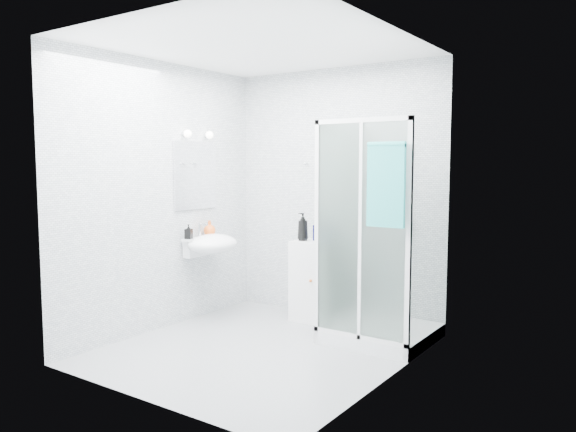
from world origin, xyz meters
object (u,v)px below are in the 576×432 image
Objects in this scene: hand_towel at (386,183)px; soap_dispenser_orange at (210,228)px; wall_basin at (211,244)px; shower_enclosure at (370,293)px; shampoo_bottle_b at (320,229)px; soap_dispenser_black at (189,232)px; storage_cabinet at (311,281)px; shampoo_bottle_a at (303,227)px.

hand_towel is 4.26× the size of soap_dispenser_orange.
soap_dispenser_orange reaches higher than wall_basin.
shampoo_bottle_b is at bearing 156.42° from shower_enclosure.
hand_towel reaches higher than soap_dispenser_black.
storage_cabinet is 1.20× the size of hand_towel.
shampoo_bottle_a is at bearing 152.21° from hand_towel.
shower_enclosure is at bearing -23.58° from shampoo_bottle_b.
hand_towel reaches higher than shampoo_bottle_a.
shampoo_bottle_a is (-1.22, 0.64, -0.49)m from hand_towel.
soap_dispenser_black is at bearing -177.15° from hand_towel.
shampoo_bottle_a reaches higher than storage_cabinet.
storage_cabinet is at bearing 38.52° from soap_dispenser_black.
shower_enclosure is 13.46× the size of soap_dispenser_black.
shower_enclosure is 2.90× the size of hand_towel.
wall_basin is 1.14m from shampoo_bottle_b.
shampoo_bottle_b is at bearing 145.75° from hand_towel.
storage_cabinet is 0.54m from shampoo_bottle_b.
shampoo_bottle_b is (-0.72, 0.32, 0.50)m from shower_enclosure.
wall_basin is at bearing -44.11° from soap_dispenser_orange.
shower_enclosure is 1.72m from wall_basin.
shower_enclosure is at bearing 10.81° from wall_basin.
soap_dispenser_black is (-0.97, -0.78, 0.52)m from storage_cabinet.
soap_dispenser_orange reaches higher than soap_dispenser_black.
wall_basin is at bearing -169.19° from shower_enclosure.
soap_dispenser_black is at bearing -142.07° from shampoo_bottle_b.
shower_enclosure is at bearing -20.02° from storage_cabinet.
soap_dispenser_black is (-1.78, -0.51, 0.49)m from shower_enclosure.
shower_enclosure is at bearing 6.28° from soap_dispenser_orange.
storage_cabinet is 3.43× the size of shampoo_bottle_b.
shampoo_bottle_a is 1.16m from soap_dispenser_black.
hand_towel is 1.46m from shampoo_bottle_a.
shampoo_bottle_a is at bearing -154.63° from shampoo_bottle_b.
shampoo_bottle_b is (0.16, 0.08, -0.02)m from shampoo_bottle_a.
hand_towel is at bearing -2.45° from wall_basin.
storage_cabinet is at bearing 25.52° from soap_dispenser_orange.
hand_towel is (1.13, -0.67, 1.05)m from storage_cabinet.
hand_towel reaches higher than wall_basin.
wall_basin is 1.10m from storage_cabinet.
soap_dispenser_black is at bearing -164.12° from shower_enclosure.
shampoo_bottle_a is 0.18m from shampoo_bottle_b.
storage_cabinet is 1.69m from hand_towel.
storage_cabinet is at bearing 34.55° from wall_basin.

